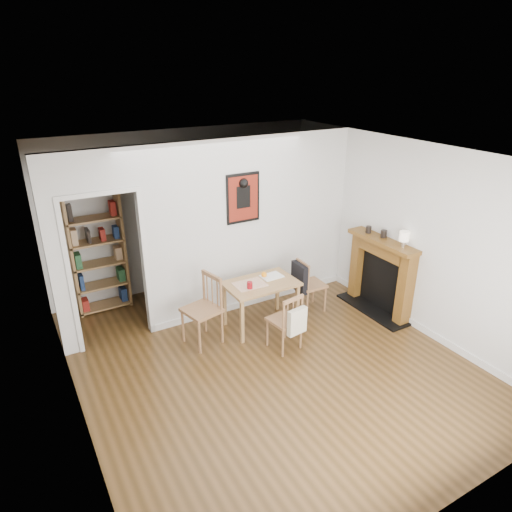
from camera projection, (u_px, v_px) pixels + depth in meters
ground at (266, 358)px, 5.89m from camera, size 5.20×5.20×0.00m
room_shell at (225, 232)px, 6.50m from camera, size 5.20×5.20×5.20m
dining_table at (261, 288)px, 6.41m from camera, size 1.00×0.64×0.69m
chair_left at (202, 311)px, 6.05m from camera, size 0.58×0.58×0.97m
chair_right at (310, 284)px, 6.88m from camera, size 0.49×0.44×0.84m
chair_front at (285, 320)px, 5.96m from camera, size 0.46×0.51×0.81m
bookshelf at (98, 253)px, 6.76m from camera, size 0.78×0.31×1.86m
fireplace at (381, 273)px, 6.84m from camera, size 0.45×1.25×1.16m
red_glass at (250, 285)px, 6.18m from camera, size 0.08×0.08×0.10m
orange_fruit at (264, 275)px, 6.51m from camera, size 0.08×0.08×0.08m
placemat at (250, 284)px, 6.32m from camera, size 0.44×0.33×0.00m
notebook at (272, 276)px, 6.54m from camera, size 0.31×0.23×0.02m
mantel_lamp at (404, 237)px, 6.30m from camera, size 0.14×0.14×0.22m
ceramic_jar_a at (384, 234)px, 6.65m from camera, size 0.09×0.09×0.11m
ceramic_jar_b at (369, 230)px, 6.83m from camera, size 0.08×0.08×0.11m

